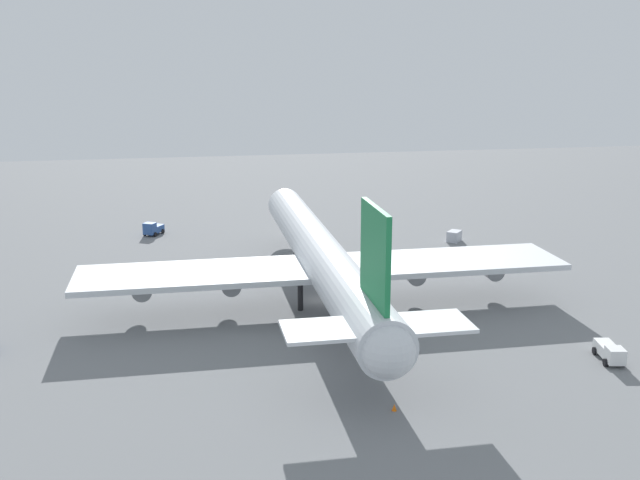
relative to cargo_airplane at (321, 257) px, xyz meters
The scene contains 7 objects.
ground_plane 6.14m from the cargo_airplane, ahead, with size 281.12×281.12×0.00m, color slate.
cargo_airplane is the anchor object (origin of this frame).
pushback_tractor 47.17m from the cargo_airplane, 28.56° to the left, with size 4.55×3.73×2.39m.
maintenance_van 36.14m from the cargo_airplane, 132.77° to the right, with size 5.24×2.84×1.98m.
cargo_container_fore 39.52m from the cargo_airplane, 46.17° to the right, with size 3.27×3.17×1.80m.
safety_cone_nose 32.89m from the cargo_airplane, ahead, with size 0.54×0.54×0.77m, color orange.
safety_cone_tail 31.54m from the cargo_airplane, behind, with size 0.46×0.46×0.66m, color orange.
Camera 1 is at (-91.47, 17.08, 31.68)m, focal length 42.19 mm.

